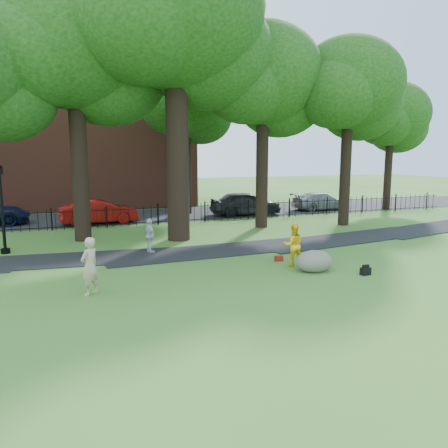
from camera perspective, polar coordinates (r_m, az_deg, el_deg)
name	(u,v)px	position (r m, az deg, el deg)	size (l,w,h in m)	color
ground	(229,276)	(15.53, 0.69, -6.77)	(120.00, 120.00, 0.00)	#366D26
footpath	(219,251)	(19.41, -0.72, -3.52)	(36.00, 2.60, 0.03)	black
street	(146,216)	(30.70, -10.16, 1.06)	(80.00, 7.00, 0.02)	black
iron_fence	(158,215)	(26.73, -8.64, 1.20)	(44.00, 0.04, 1.20)	black
brick_building	(76,132)	(37.98, -18.73, 11.33)	(18.00, 8.00, 12.00)	brown
big_tree	(178,26)	(22.51, -6.08, 24.27)	(10.08, 8.61, 14.37)	black
tree_row	(179,76)	(23.41, -5.88, 18.70)	(26.82, 7.96, 12.42)	black
woman	(90,266)	(13.91, -17.14, -5.28)	(0.65, 0.43, 1.79)	tan
man	(293,245)	(16.94, 9.04, -2.71)	(0.79, 0.61, 1.62)	yellow
pedestrian	(150,236)	(19.15, -9.68, -1.52)	(0.89, 0.37, 1.51)	silver
boulder	(314,260)	(16.40, 11.71, -4.60)	(1.41, 1.07, 0.83)	#6C6A5A
lamppost	(2,210)	(20.85, -27.00, 1.66)	(0.38, 0.38, 3.87)	black
backpack	(365,271)	(16.39, 17.99, -5.89)	(0.35, 0.22, 0.26)	black
red_bag	(279,258)	(17.69, 7.17, -4.49)	(0.31, 0.20, 0.21)	maroon
red_sedan	(99,212)	(27.72, -16.02, 1.56)	(1.61, 4.61, 1.52)	maroon
grey_car	(245,203)	(30.54, 2.82, 2.73)	(1.97, 4.90, 1.67)	black
silver_car	(321,201)	(34.09, 12.55, 2.91)	(1.86, 4.58, 1.33)	gray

